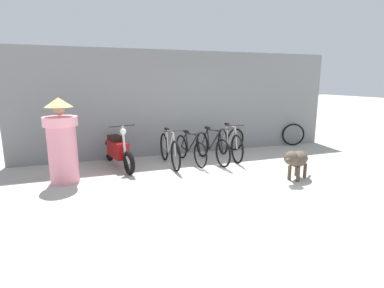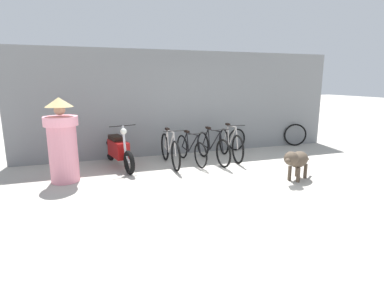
% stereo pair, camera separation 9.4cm
% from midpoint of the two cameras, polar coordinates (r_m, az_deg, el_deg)
% --- Properties ---
extents(ground_plane, '(60.00, 60.00, 0.00)m').
position_cam_midpoint_polar(ground_plane, '(5.73, 7.66, -8.16)').
color(ground_plane, '#ADA89E').
extents(shop_wall_back, '(8.76, 0.20, 2.73)m').
position_cam_midpoint_polar(shop_wall_back, '(8.16, -1.65, 7.79)').
color(shop_wall_back, slate).
rests_on(shop_wall_back, ground).
extents(bicycle_0, '(0.46, 1.68, 0.89)m').
position_cam_midpoint_polar(bicycle_0, '(7.03, -4.69, -1.19)').
color(bicycle_0, black).
rests_on(bicycle_0, ground).
extents(bicycle_1, '(0.46, 1.59, 0.79)m').
position_cam_midpoint_polar(bicycle_1, '(7.25, -0.71, -1.03)').
color(bicycle_1, black).
rests_on(bicycle_1, ground).
extents(bicycle_2, '(0.46, 1.74, 0.87)m').
position_cam_midpoint_polar(bicycle_2, '(7.34, 3.42, -0.68)').
color(bicycle_2, black).
rests_on(bicycle_2, ground).
extents(bicycle_3, '(0.46, 1.66, 0.92)m').
position_cam_midpoint_polar(bicycle_3, '(7.68, 6.82, -0.04)').
color(bicycle_3, black).
rests_on(bicycle_3, ground).
extents(motorcycle, '(0.63, 1.85, 1.03)m').
position_cam_midpoint_polar(motorcycle, '(7.07, -14.29, -1.15)').
color(motorcycle, black).
rests_on(motorcycle, ground).
extents(stray_dog, '(0.97, 0.64, 0.64)m').
position_cam_midpoint_polar(stray_dog, '(6.31, 18.88, -2.83)').
color(stray_dog, '#4C3F33').
rests_on(stray_dog, ground).
extents(person_in_robes, '(0.81, 0.81, 1.66)m').
position_cam_midpoint_polar(person_in_robes, '(6.30, -23.94, 0.57)').
color(person_in_robes, pink).
rests_on(person_in_robes, ground).
extents(spare_tire_left, '(0.62, 0.21, 0.63)m').
position_cam_midpoint_polar(spare_tire_left, '(8.62, 7.95, 0.87)').
color(spare_tire_left, black).
rests_on(spare_tire_left, ground).
extents(spare_tire_right, '(0.65, 0.30, 0.68)m').
position_cam_midpoint_polar(spare_tire_right, '(9.67, 18.46, 1.71)').
color(spare_tire_right, black).
rests_on(spare_tire_right, ground).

